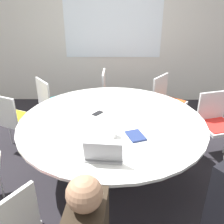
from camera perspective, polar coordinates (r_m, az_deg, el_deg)
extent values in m
plane|color=black|center=(3.24, 0.00, -13.66)|extent=(16.00, 16.00, 0.00)
cube|color=silver|center=(4.90, 0.24, 17.68)|extent=(8.00, 0.06, 2.70)
cube|color=white|center=(4.84, 0.25, 19.95)|extent=(1.80, 0.01, 1.30)
cylinder|color=#333333|center=(3.24, 0.00, -13.52)|extent=(0.57, 0.57, 0.02)
cylinder|color=#333333|center=(3.02, 0.00, -8.23)|extent=(0.15, 0.15, 0.70)
cylinder|color=white|center=(2.83, 0.00, -2.09)|extent=(2.09, 2.09, 0.03)
cylinder|color=silver|center=(3.00, 24.22, -15.00)|extent=(0.02, 0.02, 0.43)
cube|color=silver|center=(3.59, 23.08, -3.10)|extent=(0.54, 0.52, 0.04)
cube|color=red|center=(3.58, 23.15, -2.74)|extent=(0.47, 0.46, 0.01)
cube|color=silver|center=(3.63, 21.89, 1.36)|extent=(0.41, 0.14, 0.40)
cylinder|color=silver|center=(3.60, 20.12, -6.78)|extent=(0.02, 0.02, 0.43)
cube|color=silver|center=(4.07, 13.08, 1.90)|extent=(0.60, 0.61, 0.04)
cube|color=#E04C1E|center=(4.06, 13.12, 2.23)|extent=(0.53, 0.53, 0.01)
cube|color=silver|center=(4.07, 10.96, 5.45)|extent=(0.29, 0.34, 0.40)
cylinder|color=silver|center=(4.32, 13.87, -0.18)|extent=(0.02, 0.02, 0.43)
cylinder|color=silver|center=(4.03, 11.57, -1.95)|extent=(0.02, 0.02, 0.43)
cube|color=silver|center=(4.27, 0.76, 3.76)|extent=(0.43, 0.45, 0.04)
cube|color=#E04C1E|center=(4.26, 0.77, 4.08)|extent=(0.38, 0.40, 0.01)
cube|color=silver|center=(4.20, -1.90, 6.57)|extent=(0.04, 0.42, 0.40)
cylinder|color=silver|center=(4.53, 0.81, 1.89)|extent=(0.02, 0.02, 0.43)
cylinder|color=silver|center=(4.20, 0.68, -0.14)|extent=(0.02, 0.02, 0.43)
cube|color=silver|center=(4.09, -12.59, 2.04)|extent=(0.60, 0.61, 0.04)
cube|color=teal|center=(4.08, -12.62, 2.38)|extent=(0.53, 0.53, 0.01)
cube|color=silver|center=(3.93, -15.44, 4.23)|extent=(0.28, 0.35, 0.40)
cylinder|color=silver|center=(4.33, -13.34, -0.02)|extent=(0.02, 0.02, 0.43)
cylinder|color=silver|center=(4.04, -11.13, -1.81)|extent=(0.02, 0.02, 0.43)
cube|color=silver|center=(3.73, -20.91, -1.57)|extent=(0.57, 0.56, 0.04)
cube|color=gold|center=(3.72, -20.97, -1.22)|extent=(0.50, 0.49, 0.01)
cube|color=silver|center=(3.52, -23.61, 0.26)|extent=(0.40, 0.19, 0.40)
cylinder|color=silver|center=(3.96, -22.27, -4.06)|extent=(0.02, 0.02, 0.43)
cylinder|color=silver|center=(3.72, -18.32, -5.31)|extent=(0.02, 0.02, 0.43)
cylinder|color=silver|center=(3.05, -24.17, -14.29)|extent=(0.02, 0.02, 0.43)
cube|color=silver|center=(1.97, -21.99, -22.12)|extent=(0.26, 0.36, 0.40)
sphere|color=#A87A5B|center=(1.38, -6.34, -18.11)|extent=(0.20, 0.20, 0.20)
cube|color=#99999E|center=(2.24, -1.70, -9.87)|extent=(0.34, 0.26, 0.02)
cube|color=#99999E|center=(2.09, -2.11, -9.23)|extent=(0.33, 0.08, 0.20)
cube|color=black|center=(2.09, -2.09, -9.13)|extent=(0.29, 0.06, 0.17)
cube|color=navy|center=(2.52, 5.42, -5.42)|extent=(0.21, 0.25, 0.02)
cylinder|color=white|center=(2.49, 0.27, -4.69)|extent=(0.08, 0.08, 0.10)
cube|color=black|center=(2.97, -3.33, -0.29)|extent=(0.14, 0.15, 0.01)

